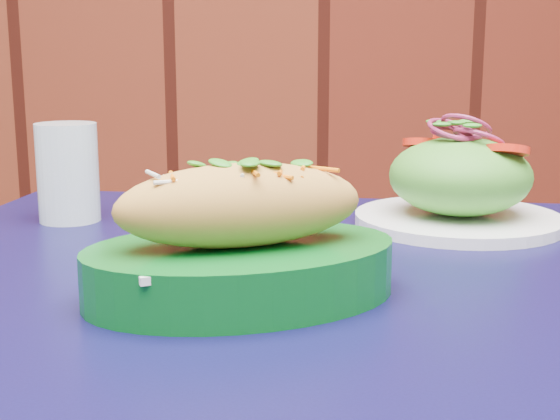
{
  "coord_description": "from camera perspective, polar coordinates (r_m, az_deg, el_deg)",
  "views": [
    {
      "loc": [
        -0.11,
        0.93,
        0.94
      ],
      "look_at": [
        -0.11,
        1.57,
        0.81
      ],
      "focal_mm": 50.0,
      "sensor_mm": 36.0,
      "label": 1
    }
  ],
  "objects": [
    {
      "name": "salad_plate",
      "position": [
        0.88,
        13.0,
        1.86
      ],
      "size": [
        0.23,
        0.23,
        0.12
      ],
      "rotation": [
        0.0,
        0.0,
        -0.24
      ],
      "color": "white",
      "rests_on": "cafe_table"
    },
    {
      "name": "cafe_table",
      "position": [
        0.67,
        0.56,
        -12.92
      ],
      "size": [
        0.91,
        0.91,
        0.75
      ],
      "rotation": [
        0.0,
        0.0,
        -0.14
      ],
      "color": "black",
      "rests_on": "ground"
    },
    {
      "name": "banh_mi_basket",
      "position": [
        0.6,
        -2.86,
        -2.51
      ],
      "size": [
        0.29,
        0.23,
        0.11
      ],
      "rotation": [
        0.0,
        0.0,
        0.32
      ],
      "color": "#075919",
      "rests_on": "cafe_table"
    },
    {
      "name": "water_glass",
      "position": [
        0.91,
        -15.25,
        2.66
      ],
      "size": [
        0.07,
        0.07,
        0.11
      ],
      "primitive_type": "cylinder",
      "color": "silver",
      "rests_on": "cafe_table"
    }
  ]
}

